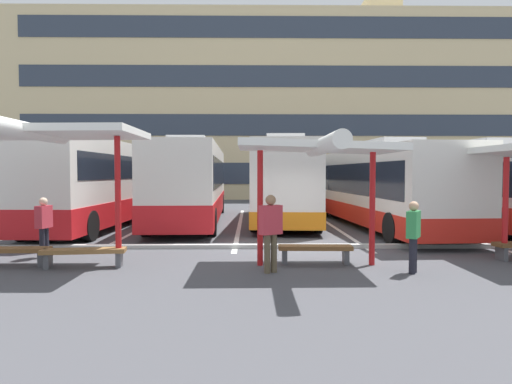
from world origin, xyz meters
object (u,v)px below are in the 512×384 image
Objects in this scene: coach_bus_4 at (466,188)px; bench_0 at (10,252)px; bench_1 at (84,253)px; waiting_passenger_0 at (44,223)px; coach_bus_1 at (192,184)px; waiting_shelter_1 at (318,150)px; waiting_shelter_0 at (39,135)px; coach_bus_0 at (106,184)px; waiting_passenger_3 at (271,227)px; waiting_passenger_2 at (413,232)px; coach_bus_2 at (285,182)px; coach_bus_3 at (378,188)px; bench_2 at (315,250)px.

bench_0 is at bearing -151.85° from coach_bus_4.
waiting_passenger_0 is (-1.50, 1.27, 0.56)m from bench_1.
coach_bus_1 is at bearing 82.47° from bench_1.
bench_0 is at bearing 178.51° from waiting_shelter_1.
waiting_shelter_0 is 1.11× the size of waiting_shelter_1.
bench_1 is at bearing -148.10° from coach_bus_4.
coach_bus_1 is (3.55, 1.02, -0.06)m from coach_bus_0.
waiting_shelter_0 reaches higher than bench_1.
waiting_passenger_3 is at bearing -4.49° from waiting_shelter_0.
waiting_passenger_3 is at bearing -6.81° from bench_0.
coach_bus_0 is 13.55m from waiting_passenger_2.
coach_bus_4 is 10.26m from waiting_passenger_2.
coach_bus_1 is at bearing 120.95° from waiting_passenger_2.
waiting_shelter_1 is (-7.41, -8.05, 1.16)m from coach_bus_4.
coach_bus_2 is 6.88× the size of waiting_passenger_0.
coach_bus_3 is 2.65× the size of waiting_shelter_0.
coach_bus_4 is 2.65× the size of waiting_shelter_1.
coach_bus_1 is 6.38× the size of bench_1.
coach_bus_1 is 10.11m from bench_0.
waiting_passenger_0 reaches higher than bench_1.
waiting_passenger_0 is at bearing -108.27° from coach_bus_1.
waiting_shelter_1 is 2.45m from bench_2.
waiting_passenger_3 is at bearing -140.03° from bench_2.
waiting_passenger_3 is at bearing -17.44° from waiting_passenger_0.
coach_bus_2 is at bearing 90.06° from bench_2.
coach_bus_3 is 12.17m from bench_1.
bench_2 is at bearing 4.82° from waiting_shelter_0.
coach_bus_0 is 1.01× the size of coach_bus_1.
coach_bus_0 is 8.64m from bench_0.
coach_bus_3 is at bearing 60.21° from waiting_passenger_3.
coach_bus_1 is 10.74m from waiting_passenger_3.
bench_1 is at bearing -176.05° from bench_2.
waiting_passenger_0 is at bearing 139.84° from bench_1.
bench_1 is at bearing 179.73° from waiting_shelter_1.
waiting_passenger_0 is at bearing 169.51° from waiting_shelter_1.
coach_bus_2 reaches higher than waiting_shelter_0.
coach_bus_1 is 2.91× the size of waiting_shelter_1.
waiting_shelter_0 is 2.71× the size of waiting_passenger_3.
waiting_shelter_0 is (-10.09, -8.03, 1.47)m from coach_bus_3.
waiting_shelter_1 is (-3.70, -7.90, 1.14)m from coach_bus_3.
coach_bus_1 is at bearing 114.29° from bench_2.
coach_bus_4 is at bearing 30.68° from waiting_shelter_0.
bench_1 is 2.04m from waiting_passenger_0.
waiting_passenger_3 is (-1.12, -10.50, -0.79)m from coach_bus_2.
coach_bus_3 is 7.90× the size of waiting_passenger_0.
waiting_passenger_3 is at bearing -154.32° from waiting_shelter_1.
coach_bus_4 is 15.24m from bench_1.
coach_bus_1 reaches higher than bench_2.
waiting_shelter_0 is 2.61× the size of bench_2.
waiting_shelter_1 reaches higher than waiting_passenger_2.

